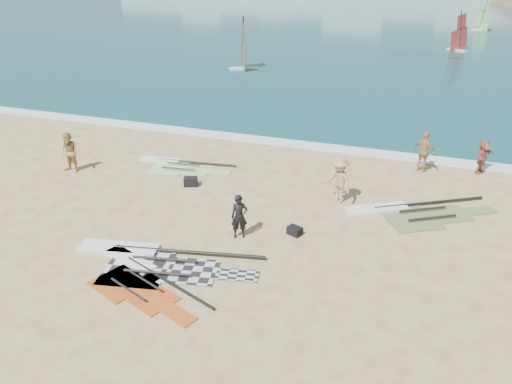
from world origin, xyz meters
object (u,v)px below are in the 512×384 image
(gear_bag_near, at_px, (191,182))
(person_wetsuit, at_px, (239,217))
(rig_green, at_px, (175,165))
(beachgoer_back, at_px, (424,152))
(gear_bag_far, at_px, (295,231))
(beachgoer_right, at_px, (483,156))
(rig_orange, at_px, (410,212))
(beachgoer_left, at_px, (70,153))
(beachgoer_mid, at_px, (339,180))
(rig_red, at_px, (138,277))
(rig_grey, at_px, (151,259))

(gear_bag_near, relative_size, person_wetsuit, 0.36)
(rig_green, xyz_separation_m, beachgoer_back, (11.10, 3.24, 0.91))
(gear_bag_far, bearing_deg, beachgoer_right, 52.20)
(rig_green, relative_size, rig_orange, 0.86)
(gear_bag_far, height_order, beachgoer_left, beachgoer_left)
(person_wetsuit, distance_m, beachgoer_back, 10.25)
(rig_green, height_order, beachgoer_back, beachgoer_back)
(gear_bag_near, xyz_separation_m, gear_bag_far, (5.41, -2.60, -0.03))
(beachgoer_mid, distance_m, beachgoer_right, 7.70)
(rig_orange, distance_m, beachgoer_right, 6.01)
(beachgoer_back, bearing_deg, rig_red, 85.94)
(beachgoer_left, bearing_deg, rig_grey, -33.34)
(rig_grey, bearing_deg, rig_green, 100.52)
(rig_red, bearing_deg, rig_grey, 120.44)
(rig_orange, relative_size, beachgoer_mid, 2.95)
(rig_grey, xyz_separation_m, rig_green, (-3.14, 7.64, -0.00))
(rig_grey, relative_size, beachgoer_mid, 3.34)
(rig_orange, xyz_separation_m, beachgoer_mid, (-2.85, 0.01, 0.92))
(gear_bag_near, bearing_deg, beachgoer_back, 28.30)
(rig_orange, distance_m, rig_red, 10.58)
(gear_bag_far, distance_m, beachgoer_left, 11.51)
(rig_red, bearing_deg, person_wetsuit, 80.96)
(rig_red, bearing_deg, rig_orange, 65.52)
(rig_grey, bearing_deg, gear_bag_near, 91.91)
(rig_red, xyz_separation_m, beachgoer_left, (-7.45, 6.42, 0.89))
(person_wetsuit, distance_m, beachgoer_right, 12.42)
(rig_orange, bearing_deg, beachgoer_right, 31.07)
(rig_green, relative_size, beachgoer_back, 2.55)
(gear_bag_near, bearing_deg, rig_green, 133.44)
(rig_red, relative_size, person_wetsuit, 2.89)
(beachgoer_left, bearing_deg, person_wetsuit, -14.31)
(gear_bag_far, height_order, beachgoer_mid, beachgoer_mid)
(rig_green, xyz_separation_m, rig_red, (3.30, -8.66, 0.00))
(rig_grey, bearing_deg, beachgoer_back, 41.99)
(gear_bag_near, xyz_separation_m, beachgoer_right, (11.93, 5.81, 0.61))
(rig_green, distance_m, beachgoer_back, 11.60)
(rig_green, distance_m, gear_bag_near, 2.50)
(person_wetsuit, relative_size, beachgoer_right, 1.01)
(gear_bag_far, relative_size, beachgoer_back, 0.26)
(rig_green, height_order, gear_bag_near, gear_bag_near)
(gear_bag_far, bearing_deg, rig_grey, -140.95)
(gear_bag_near, height_order, beachgoer_mid, beachgoer_mid)
(gear_bag_far, distance_m, beachgoer_mid, 3.36)
(gear_bag_far, bearing_deg, rig_orange, 39.47)
(beachgoer_right, bearing_deg, beachgoer_mid, 157.21)
(gear_bag_far, height_order, beachgoer_back, beachgoer_back)
(gear_bag_near, distance_m, beachgoer_left, 5.93)
(rig_grey, height_order, rig_green, rig_grey)
(rig_orange, bearing_deg, beachgoer_left, 152.01)
(beachgoer_right, bearing_deg, gear_bag_far, 165.99)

